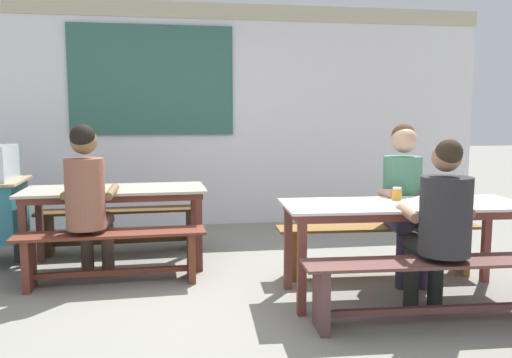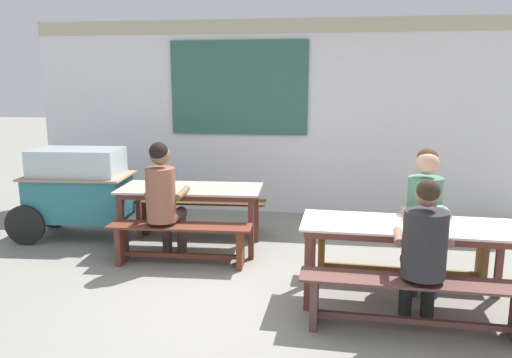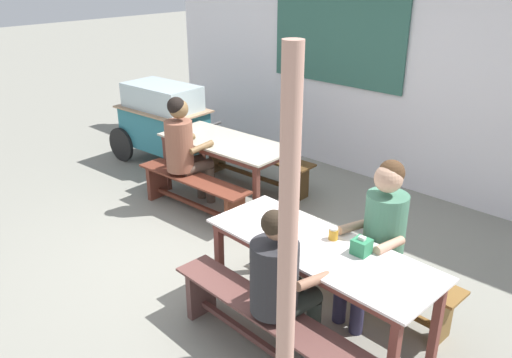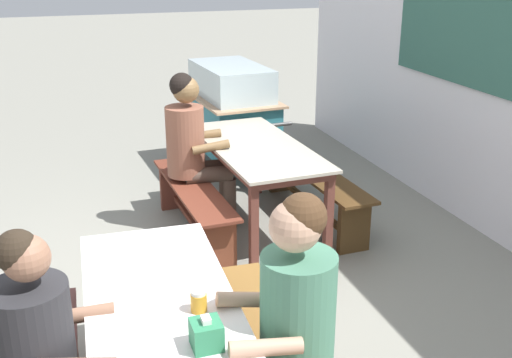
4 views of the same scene
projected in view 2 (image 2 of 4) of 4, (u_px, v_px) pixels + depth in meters
ground_plane at (255, 286)px, 4.84m from camera, size 40.00×40.00×0.00m
backdrop_wall at (281, 114)px, 7.30m from camera, size 7.42×0.23×2.82m
dining_table_far at (191, 194)px, 5.81m from camera, size 1.67×0.80×0.74m
dining_table_near at (408, 232)px, 4.34m from camera, size 1.89×0.76×0.74m
bench_far_back at (201, 212)px, 6.41m from camera, size 1.68×0.38×0.45m
bench_far_front at (180, 239)px, 5.35m from camera, size 1.56×0.38×0.45m
bench_near_back at (400, 251)px, 4.94m from camera, size 1.80×0.36×0.45m
bench_near_front at (414, 299)px, 3.89m from camera, size 1.80×0.38×0.45m
food_cart at (78, 186)px, 6.24m from camera, size 1.63×0.86×1.13m
person_near_front at (423, 246)px, 3.85m from camera, size 0.47×0.55×1.25m
person_left_back_turned at (163, 195)px, 5.33m from camera, size 0.45×0.56×1.34m
person_right_near_table at (425, 209)px, 4.75m from camera, size 0.47×0.59×1.34m
tissue_box at (440, 215)px, 4.39m from camera, size 0.12×0.12×0.14m
condiment_jar at (407, 214)px, 4.46m from camera, size 0.07×0.07×0.10m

